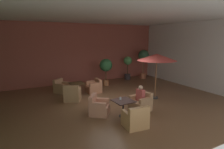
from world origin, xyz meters
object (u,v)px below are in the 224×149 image
Objects in this scene: armchair_front_right_north at (62,88)px; armchair_front_right_south at (94,87)px; cafe_table_front_left at (123,103)px; potted_tree_mid_right at (106,67)px; potted_tree_left_corner at (143,58)px; potted_tree_mid_left at (128,65)px; iced_drink_cup at (120,98)px; armchair_front_left_south at (141,104)px; cafe_table_front_right at (77,86)px; patio_umbrella_tall_red at (157,57)px; armchair_front_left_north at (99,107)px; patron_blue_shirt at (140,94)px; armchair_front_left_east at (135,119)px; armchair_front_right_east at (72,95)px.

armchair_front_right_north reaches higher than armchair_front_right_south.
cafe_table_front_left is 0.46× the size of potted_tree_mid_right.
potted_tree_mid_right is at bearing 5.49° from armchair_front_right_north.
potted_tree_left_corner reaches higher than potted_tree_mid_left.
iced_drink_cup is (-3.86, -5.61, -0.42)m from potted_tree_mid_left.
potted_tree_mid_left reaches higher than armchair_front_left_south.
patio_umbrella_tall_red is at bearing -35.67° from cafe_table_front_right.
patio_umbrella_tall_red is at bearing -119.20° from potted_tree_left_corner.
armchair_front_right_south is at bearing 0.12° from cafe_table_front_right.
armchair_front_left_north is at bearing -170.79° from patio_umbrella_tall_red.
potted_tree_mid_left reaches higher than cafe_table_front_left.
armchair_front_right_south is 0.44× the size of potted_tree_mid_left.
cafe_table_front_right is at bearing 117.07° from patron_blue_shirt.
armchair_front_left_east reaches higher than armchair_front_right_south.
armchair_front_right_south is 5.34m from potted_tree_left_corner.
potted_tree_left_corner is 1.25× the size of potted_tree_mid_right.
armchair_front_left_east is 8.41m from potted_tree_left_corner.
armchair_front_right_north is (-0.66, 0.83, -0.24)m from cafe_table_front_right.
armchair_front_right_east is (-1.34, 2.78, -0.23)m from cafe_table_front_left.
patio_umbrella_tall_red is at bearing -38.76° from armchair_front_right_north.
armchair_front_left_north is at bearing -89.54° from cafe_table_front_right.
potted_tree_mid_left reaches higher than patron_blue_shirt.
potted_tree_mid_right is at bearing 74.61° from armchair_front_left_east.
iced_drink_cup is at bearing -178.63° from patron_blue_shirt.
armchair_front_left_east is at bearing -93.73° from armchair_front_right_south.
armchair_front_left_north is 1.89m from patron_blue_shirt.
potted_tree_mid_left is (2.80, 5.58, 0.84)m from armchair_front_left_south.
patio_umbrella_tall_red is at bearing -45.79° from armchair_front_right_south.
armchair_front_left_south is 1.30× the size of patron_blue_shirt.
armchair_front_left_east is 1.08× the size of armchair_front_right_south.
armchair_front_right_south is at bearing 86.65° from cafe_table_front_left.
cafe_table_front_right is 4.63m from patio_umbrella_tall_red.
armchair_front_left_south is 1.12× the size of cafe_table_front_right.
cafe_table_front_left is 0.98× the size of armchair_front_left_east.
armchair_front_right_east reaches higher than armchair_front_right_south.
potted_tree_mid_left is at bearing 12.99° from armchair_front_right_north.
patron_blue_shirt reaches higher than armchair_front_left_north.
armchair_front_left_east is 6.14m from potted_tree_mid_right.
potted_tree_left_corner is 1.26× the size of potted_tree_mid_left.
armchair_front_left_south is 0.38× the size of patio_umbrella_tall_red.
cafe_table_front_right is 0.45× the size of potted_tree_mid_right.
potted_tree_mid_right reaches higher than armchair_front_left_east.
armchair_front_right_north reaches higher than cafe_table_front_right.
armchair_front_right_east is at bearing -149.90° from potted_tree_mid_left.
armchair_front_left_north reaches higher than cafe_table_front_right.
patio_umbrella_tall_red is at bearing 20.90° from iced_drink_cup.
iced_drink_cup is (-0.27, -3.56, 0.43)m from armchair_front_right_south.
patio_umbrella_tall_red is (4.17, -3.35, 1.88)m from armchair_front_right_north.
cafe_table_front_right is 5.12m from potted_tree_mid_left.
armchair_front_left_south is (1.00, 0.18, -0.24)m from cafe_table_front_left.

